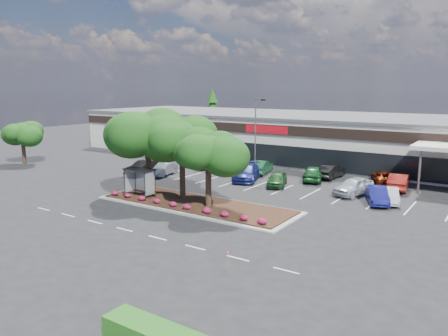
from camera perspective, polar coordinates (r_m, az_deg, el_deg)
The scene contains 28 objects.
ground at distance 33.67m, azimuth -5.04°, elevation -6.93°, with size 160.00×160.00×0.00m, color black.
retail_store at distance 62.60m, azimuth 14.83°, elevation 3.83°, with size 80.40×25.20×6.25m.
landscape_island at distance 37.84m, azimuth -3.61°, elevation -4.75°, with size 18.00×6.00×0.26m.
lane_markings at distance 42.04m, azimuth 3.75°, elevation -3.36°, with size 33.12×20.06×0.01m.
shrub_row at distance 36.15m, azimuth -5.64°, elevation -4.87°, with size 17.00×0.80×0.50m, color #991E48, non-canonical shape.
bus_shelter at distance 40.10m, azimuth -10.82°, elevation -0.84°, with size 2.75×1.55×2.59m.
island_tree_west at distance 41.22m, azimuth -9.90°, elevation 2.18°, with size 7.20×7.20×7.89m, color #0F3C10, non-canonical shape.
island_tree_mid at distance 39.48m, azimuth -5.50°, elevation 1.50°, with size 6.60×6.60×7.32m, color #0F3C10, non-canonical shape.
island_tree_east at distance 35.97m, azimuth -2.06°, elevation 0.00°, with size 5.80×5.80×6.50m, color #0F3C10, non-canonical shape.
tree_west_far at distance 63.88m, azimuth -24.78°, elevation 3.02°, with size 4.80×4.80×5.61m, color #0F3C10, non-canonical shape.
conifer_north_west at distance 87.08m, azimuth -1.50°, elevation 7.18°, with size 4.40×4.40×10.00m, color #0F3C10.
person_waiting at distance 39.96m, azimuth -9.19°, elevation -2.65°, with size 0.59×0.38×1.61m, color #594C47.
light_pole at distance 49.53m, azimuth 4.22°, elevation 3.36°, with size 1.38×0.88×8.92m.
survey_stake at distance 24.76m, azimuth 0.44°, elevation -11.68°, with size 0.07×0.14×1.13m.
car_0 at distance 51.94m, azimuth -10.51°, elevation 0.06°, with size 1.69×4.84×1.60m, color black.
car_1 at distance 50.93m, azimuth -7.91°, elevation -0.18°, with size 1.49×4.26×1.40m, color slate.
car_2 at distance 47.98m, azimuth 3.04°, elevation -0.56°, with size 2.41×5.92×1.72m, color navy.
car_3 at distance 45.36m, azimuth 6.95°, elevation -1.42°, with size 1.77×4.40×1.50m, color #1E4E21.
car_5 at distance 43.15m, azimuth 16.57°, elevation -2.30°, with size 1.95×4.84×1.65m, color silver.
car_6 at distance 41.17m, azimuth 20.80°, elevation -3.38°, with size 1.42×4.07×1.34m, color #BBBBBB.
car_7 at distance 40.67m, azimuth 19.36°, elevation -3.35°, with size 1.57×4.51×1.49m, color navy.
car_9 at distance 54.70m, azimuth -1.95°, elevation 0.65°, with size 1.65×4.10×1.40m, color #5C5E64.
car_10 at distance 55.22m, azimuth -0.38°, elevation 0.76°, with size 1.67×4.15×1.41m, color #164619.
car_11 at distance 51.68m, azimuth 4.83°, elevation 0.15°, with size 1.69×4.84×1.60m, color #154B26.
car_12 at distance 48.49m, azimuth 11.58°, elevation -0.67°, with size 1.98×4.93×1.68m, color #165021.
car_13 at distance 50.39m, azimuth 13.79°, elevation -0.42°, with size 1.64×4.70×1.55m, color black.
car_14 at distance 49.25m, azimuth 20.21°, elevation -1.16°, with size 2.19×4.75×1.32m, color maroon.
car_15 at distance 46.66m, azimuth 21.85°, elevation -1.68°, with size 1.75×5.01×1.65m, color maroon.
Camera 1 is at (20.25, -24.94, 10.08)m, focal length 35.00 mm.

